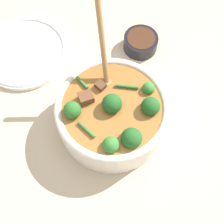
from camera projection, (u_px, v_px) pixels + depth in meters
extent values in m
plane|color=#C6B293|center=(112.00, 123.00, 0.75)|extent=(4.00, 4.00, 0.00)
cylinder|color=white|center=(112.00, 115.00, 0.71)|extent=(0.25, 0.25, 0.09)
torus|color=white|center=(112.00, 107.00, 0.67)|extent=(0.25, 0.25, 0.02)
cylinder|color=#9E662D|center=(112.00, 112.00, 0.70)|extent=(0.23, 0.23, 0.06)
sphere|color=#387F33|center=(148.00, 88.00, 0.68)|extent=(0.03, 0.03, 0.03)
cylinder|color=#6B9956|center=(147.00, 92.00, 0.70)|extent=(0.01, 0.01, 0.01)
sphere|color=#235B23|center=(134.00, 137.00, 0.63)|extent=(0.04, 0.04, 0.04)
cylinder|color=#6B9956|center=(133.00, 142.00, 0.66)|extent=(0.02, 0.02, 0.02)
sphere|color=#387F33|center=(111.00, 145.00, 0.63)|extent=(0.03, 0.03, 0.03)
cylinder|color=#6B9956|center=(111.00, 149.00, 0.65)|extent=(0.01, 0.01, 0.02)
sphere|color=#235B23|center=(111.00, 103.00, 0.66)|extent=(0.04, 0.04, 0.04)
cylinder|color=#6B9956|center=(111.00, 110.00, 0.69)|extent=(0.02, 0.02, 0.02)
sphere|color=#2D6B28|center=(72.00, 110.00, 0.65)|extent=(0.04, 0.04, 0.04)
cylinder|color=#6B9956|center=(74.00, 116.00, 0.68)|extent=(0.01, 0.01, 0.02)
sphere|color=#235B23|center=(151.00, 106.00, 0.66)|extent=(0.04, 0.04, 0.04)
cylinder|color=#6B9956|center=(149.00, 112.00, 0.69)|extent=(0.01, 0.01, 0.02)
cube|color=brown|center=(103.00, 85.00, 0.69)|extent=(0.02, 0.03, 0.02)
cube|color=brown|center=(86.00, 98.00, 0.67)|extent=(0.03, 0.03, 0.02)
cylinder|color=#3D7533|center=(82.00, 83.00, 0.69)|extent=(0.02, 0.04, 0.01)
cylinder|color=#3D7533|center=(127.00, 86.00, 0.69)|extent=(0.05, 0.04, 0.01)
cylinder|color=#3D7533|center=(86.00, 130.00, 0.64)|extent=(0.02, 0.05, 0.01)
ellipsoid|color=#A87A47|center=(107.00, 83.00, 0.70)|extent=(0.04, 0.03, 0.01)
cylinder|color=#A87A47|center=(102.00, 39.00, 0.64)|extent=(0.05, 0.11, 0.19)
cylinder|color=black|center=(141.00, 43.00, 0.83)|extent=(0.09, 0.09, 0.04)
cylinder|color=#472819|center=(141.00, 39.00, 0.82)|extent=(0.07, 0.07, 0.01)
cylinder|color=white|center=(25.00, 52.00, 0.83)|extent=(0.23, 0.23, 0.01)
torus|color=white|center=(24.00, 51.00, 0.83)|extent=(0.23, 0.23, 0.01)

